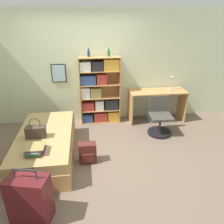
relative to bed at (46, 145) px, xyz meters
The scene contains 14 objects.
ground_plane 0.81m from the bed, ahead, with size 14.00×14.00×0.00m, color #756051.
wall_back 2.04m from the bed, 63.69° to the left, with size 10.00×0.09×2.60m.
bed is the anchor object (origin of this frame).
handbag 0.39m from the bed, 132.44° to the right, with size 0.33×0.16×0.36m.
book_stack_on_bed 0.66m from the bed, 94.80° to the right, with size 0.30×0.38×0.11m.
suitcase 1.40m from the bed, 89.39° to the right, with size 0.55×0.39×0.78m.
bookcase 1.81m from the bed, 51.49° to the left, with size 0.93×0.30×1.58m.
bottle_green 2.17m from the bed, 57.85° to the left, with size 0.06×0.06×0.19m.
bottle_brown 2.37m from the bed, 46.25° to the left, with size 0.06×0.06×0.18m.
desk 2.79m from the bed, 26.68° to the left, with size 1.35×0.53×0.77m.
desk_lamp 3.20m from the bed, 24.33° to the left, with size 0.17×0.12×0.39m.
desk_chair 2.42m from the bed, 14.14° to the left, with size 0.51×0.51×0.82m.
backpack 0.80m from the bed, 20.06° to the right, with size 0.31×0.20×0.37m.
waste_bin 2.65m from the bed, 26.72° to the left, with size 0.24×0.24×0.27m.
Camera 1 is at (-0.01, -3.53, 2.39)m, focal length 35.00 mm.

